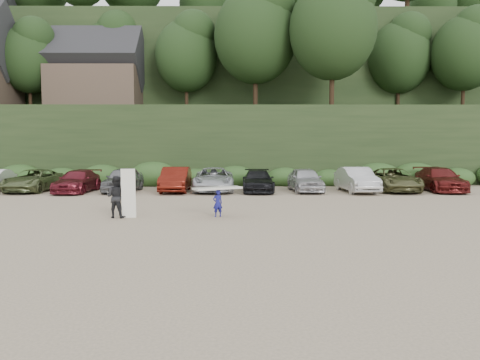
{
  "coord_description": "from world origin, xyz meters",
  "views": [
    {
      "loc": [
        0.98,
        -19.98,
        3.07
      ],
      "look_at": [
        1.1,
        3.0,
        1.3
      ],
      "focal_mm": 35.0,
      "sensor_mm": 36.0,
      "label": 1
    }
  ],
  "objects": [
    {
      "name": "ground",
      "position": [
        0.0,
        0.0,
        0.0
      ],
      "size": [
        120.0,
        120.0,
        0.0
      ],
      "primitive_type": "plane",
      "color": "tan",
      "rests_on": "ground"
    },
    {
      "name": "parked_cars",
      "position": [
        -0.62,
        10.12,
        0.75
      ],
      "size": [
        33.78,
        5.88,
        1.6
      ],
      "color": "silver",
      "rests_on": "ground"
    },
    {
      "name": "hillside_backdrop",
      "position": [
        -0.26,
        35.93,
        11.22
      ],
      "size": [
        90.0,
        41.5,
        28.0
      ],
      "color": "black",
      "rests_on": "ground"
    },
    {
      "name": "child_surfer",
      "position": [
        0.14,
        -0.37,
        0.85
      ],
      "size": [
        2.11,
        1.54,
        1.26
      ],
      "color": "navy",
      "rests_on": "ground"
    },
    {
      "name": "adult_surfer",
      "position": [
        -4.03,
        -0.61,
        0.89
      ],
      "size": [
        1.34,
        0.82,
        2.06
      ],
      "color": "black",
      "rests_on": "ground"
    }
  ]
}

